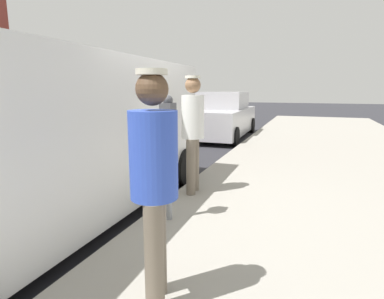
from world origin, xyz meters
The scene contains 7 objects.
ground_plane centered at (0.00, 0.00, 0.00)m, with size 80.00×80.00×0.00m, color #2D2D33.
sidewalk_slab centered at (3.50, 0.00, 0.07)m, with size 5.00×32.00×0.15m, color #9E998E.
parking_meter_near centered at (1.35, -0.61, 1.18)m, with size 0.14×0.18×1.52m.
pedestrian_in_blue centered at (1.90, -2.03, 1.14)m, with size 0.34×0.34×1.72m.
pedestrian_in_white centered at (1.26, 0.46, 1.18)m, with size 0.34×0.36×1.78m.
parked_van centered at (-0.15, -0.89, 1.15)m, with size 2.18×5.22×2.15m.
parked_sedan_ahead centered at (-0.15, 7.16, 0.75)m, with size 2.03×4.44×1.65m.
Camera 1 is at (2.90, -3.92, 1.73)m, focal length 29.13 mm.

